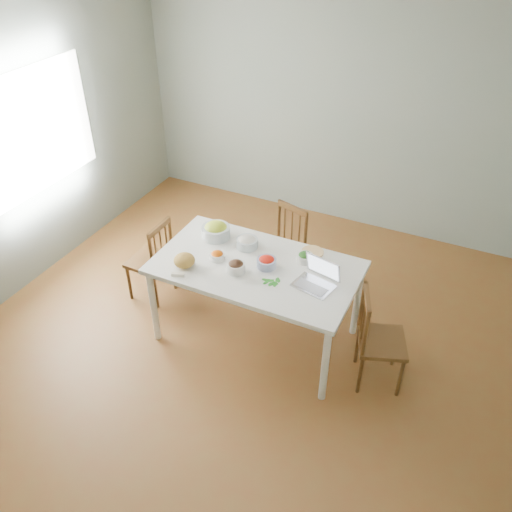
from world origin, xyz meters
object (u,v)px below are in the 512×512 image
at_px(chair_left, 149,259).
at_px(chair_right, 382,340).
at_px(bread_boule, 184,260).
at_px(chair_far, 280,251).
at_px(bowl_squash, 216,230).
at_px(dining_table, 256,302).
at_px(laptop, 314,276).

relative_size(chair_left, chair_right, 0.97).
bearing_deg(bread_boule, chair_far, 66.48).
height_order(chair_left, bowl_squash, bowl_squash).
relative_size(chair_far, bowl_squash, 3.49).
xyz_separation_m(dining_table, bowl_squash, (-0.52, 0.24, 0.48)).
relative_size(chair_left, bread_boule, 4.83).
distance_m(dining_table, laptop, 0.75).
height_order(dining_table, laptop, laptop).
bearing_deg(dining_table, bread_boule, -153.60).
height_order(dining_table, chair_far, chair_far).
bearing_deg(chair_left, chair_far, 120.39).
distance_m(chair_far, chair_left, 1.31).
xyz_separation_m(bread_boule, laptop, (1.09, 0.21, 0.05)).
bearing_deg(dining_table, chair_left, 175.54).
distance_m(bread_boule, bowl_squash, 0.51).
xyz_separation_m(chair_far, bowl_squash, (-0.43, -0.53, 0.44)).
xyz_separation_m(chair_left, bowl_squash, (0.70, 0.14, 0.45)).
height_order(chair_far, bread_boule, bread_boule).
distance_m(chair_right, laptop, 0.78).
bearing_deg(bowl_squash, chair_left, -168.57).
relative_size(chair_left, laptop, 2.78).
xyz_separation_m(dining_table, laptop, (0.54, -0.06, 0.52)).
bearing_deg(bowl_squash, laptop, -15.41).
distance_m(chair_left, chair_right, 2.39).
bearing_deg(chair_right, chair_left, 66.93).
relative_size(chair_left, bowl_squash, 3.41).
bearing_deg(chair_far, chair_left, -132.76).
bearing_deg(laptop, chair_left, -172.66).
relative_size(chair_far, chair_right, 1.00).
height_order(chair_far, laptop, laptop).
xyz_separation_m(chair_far, chair_right, (1.25, -0.79, 0.00)).
bearing_deg(chair_right, laptop, 72.70).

